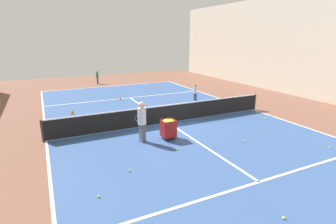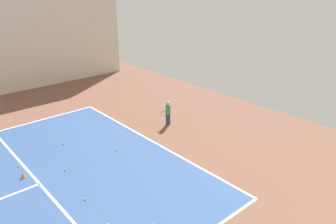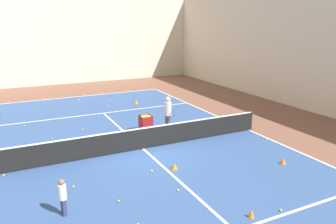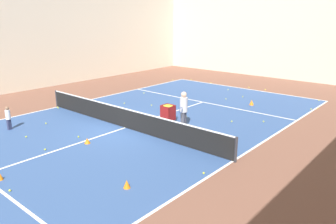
{
  "view_description": "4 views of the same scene",
  "coord_description": "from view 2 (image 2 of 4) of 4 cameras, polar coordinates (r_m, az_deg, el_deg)",
  "views": [
    {
      "loc": [
        5.64,
        11.63,
        4.3
      ],
      "look_at": [
        0.0,
        0.0,
        0.58
      ],
      "focal_mm": 28.0,
      "sensor_mm": 36.0,
      "label": 1
    },
    {
      "loc": [
        -10.76,
        -3.3,
        7.01
      ],
      "look_at": [
        0.89,
        -13.51,
        0.69
      ],
      "focal_mm": 35.0,
      "sensor_mm": 36.0,
      "label": 2
    },
    {
      "loc": [
        -4.87,
        -12.36,
        5.32
      ],
      "look_at": [
        2.09,
        1.82,
        0.96
      ],
      "focal_mm": 35.0,
      "sensor_mm": 36.0,
      "label": 3
    },
    {
      "loc": [
        11.11,
        -9.84,
        5.05
      ],
      "look_at": [
        0.96,
        2.01,
        0.52
      ],
      "focal_mm": 35.0,
      "sensor_mm": 36.0,
      "label": 4
    }
  ],
  "objects": [
    {
      "name": "training_cone_2",
      "position": [
        13.75,
        -23.96,
        -9.99
      ],
      "size": [
        0.18,
        0.18,
        0.25
      ],
      "primitive_type": "cone",
      "color": "orange",
      "rests_on": "ground"
    },
    {
      "name": "player_near_baseline",
      "position": [
        16.71,
        -0.03,
        0.08
      ],
      "size": [
        0.28,
        0.59,
        1.26
      ],
      "rotation": [
        0.0,
        0.0,
        1.45
      ],
      "color": "#2D3351",
      "rests_on": "ground"
    },
    {
      "name": "tennis_ball_4",
      "position": [
        13.7,
        -17.43,
        -9.56
      ],
      "size": [
        0.07,
        0.07,
        0.07
      ],
      "primitive_type": "sphere",
      "color": "yellow",
      "rests_on": "ground"
    },
    {
      "name": "line_service_near",
      "position": [
        13.22,
        -21.46,
        -11.57
      ],
      "size": [
        11.58,
        0.1,
        0.0
      ],
      "primitive_type": "cube",
      "color": "white",
      "rests_on": "ground"
    },
    {
      "name": "line_baseline_near",
      "position": [
        15.34,
        -2.93,
        -5.01
      ],
      "size": [
        11.58,
        0.1,
        0.0
      ],
      "primitive_type": "cube",
      "color": "white",
      "rests_on": "ground"
    },
    {
      "name": "tennis_ball_24",
      "position": [
        11.91,
        -14.25,
        -14.46
      ],
      "size": [
        0.07,
        0.07,
        0.07
      ],
      "primitive_type": "sphere",
      "color": "yellow",
      "rests_on": "ground"
    },
    {
      "name": "tennis_ball_7",
      "position": [
        14.7,
        -9.03,
        -6.44
      ],
      "size": [
        0.07,
        0.07,
        0.07
      ],
      "primitive_type": "sphere",
      "color": "yellow",
      "rests_on": "ground"
    },
    {
      "name": "tennis_ball_11",
      "position": [
        14.65,
        -24.61,
        -8.47
      ],
      "size": [
        0.07,
        0.07,
        0.07
      ],
      "primitive_type": "sphere",
      "color": "yellow",
      "rests_on": "ground"
    },
    {
      "name": "tennis_ball_3",
      "position": [
        15.76,
        -17.71,
        -5.22
      ],
      "size": [
        0.07,
        0.07,
        0.07
      ],
      "primitive_type": "sphere",
      "color": "yellow",
      "rests_on": "ground"
    },
    {
      "name": "tennis_ball_30",
      "position": [
        18.88,
        -12.88,
        -0.08
      ],
      "size": [
        0.07,
        0.07,
        0.07
      ],
      "primitive_type": "sphere",
      "color": "yellow",
      "rests_on": "ground"
    }
  ]
}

